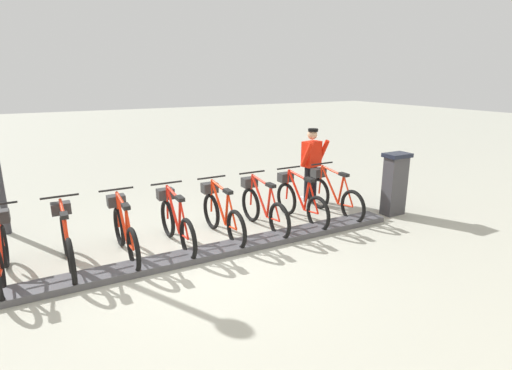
{
  "coord_description": "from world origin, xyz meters",
  "views": [
    {
      "loc": [
        -5.53,
        2.0,
        2.78
      ],
      "look_at": [
        0.5,
        -1.26,
        0.9
      ],
      "focal_mm": 28.12,
      "sensor_mm": 36.0,
      "label": 1
    }
  ],
  "objects_px": {
    "bike_docked_0": "(333,194)",
    "bike_docked_5": "(124,230)",
    "bike_docked_4": "(176,222)",
    "bike_docked_2": "(262,207)",
    "worker_near_rack": "(312,162)",
    "bike_docked_6": "(67,240)",
    "payment_kiosk": "(395,183)",
    "bike_docked_1": "(299,200)",
    "bike_docked_7": "(1,252)",
    "bike_docked_3": "(221,214)"
  },
  "relations": [
    {
      "from": "bike_docked_0",
      "to": "bike_docked_5",
      "type": "height_order",
      "value": "same"
    },
    {
      "from": "bike_docked_4",
      "to": "bike_docked_2",
      "type": "bearing_deg",
      "value": -90.0
    },
    {
      "from": "bike_docked_0",
      "to": "worker_near_rack",
      "type": "relative_size",
      "value": 1.04
    },
    {
      "from": "bike_docked_6",
      "to": "payment_kiosk",
      "type": "bearing_deg",
      "value": -95.37
    },
    {
      "from": "bike_docked_1",
      "to": "bike_docked_5",
      "type": "xyz_separation_m",
      "value": [
        0.0,
        3.31,
        0.0
      ]
    },
    {
      "from": "payment_kiosk",
      "to": "bike_docked_7",
      "type": "bearing_deg",
      "value": 85.27
    },
    {
      "from": "bike_docked_3",
      "to": "bike_docked_7",
      "type": "bearing_deg",
      "value": 90.0
    },
    {
      "from": "bike_docked_3",
      "to": "bike_docked_4",
      "type": "xyz_separation_m",
      "value": [
        0.0,
        0.83,
        0.0
      ]
    },
    {
      "from": "payment_kiosk",
      "to": "bike_docked_7",
      "type": "distance_m",
      "value": 6.93
    },
    {
      "from": "bike_docked_3",
      "to": "worker_near_rack",
      "type": "relative_size",
      "value": 1.04
    },
    {
      "from": "bike_docked_1",
      "to": "bike_docked_6",
      "type": "distance_m",
      "value": 4.14
    },
    {
      "from": "bike_docked_4",
      "to": "bike_docked_7",
      "type": "xyz_separation_m",
      "value": [
        0.0,
        2.48,
        0.0
      ]
    },
    {
      "from": "bike_docked_7",
      "to": "bike_docked_2",
      "type": "bearing_deg",
      "value": -90.0
    },
    {
      "from": "payment_kiosk",
      "to": "bike_docked_0",
      "type": "distance_m",
      "value": 1.27
    },
    {
      "from": "bike_docked_2",
      "to": "bike_docked_4",
      "type": "relative_size",
      "value": 1.0
    },
    {
      "from": "bike_docked_5",
      "to": "bike_docked_6",
      "type": "height_order",
      "value": "same"
    },
    {
      "from": "bike_docked_2",
      "to": "bike_docked_1",
      "type": "bearing_deg",
      "value": -90.0
    },
    {
      "from": "payment_kiosk",
      "to": "bike_docked_3",
      "type": "bearing_deg",
      "value": 80.97
    },
    {
      "from": "bike_docked_5",
      "to": "worker_near_rack",
      "type": "relative_size",
      "value": 1.04
    },
    {
      "from": "bike_docked_4",
      "to": "bike_docked_6",
      "type": "bearing_deg",
      "value": 90.0
    },
    {
      "from": "bike_docked_4",
      "to": "bike_docked_5",
      "type": "height_order",
      "value": "same"
    },
    {
      "from": "bike_docked_0",
      "to": "bike_docked_3",
      "type": "relative_size",
      "value": 1.0
    },
    {
      "from": "bike_docked_0",
      "to": "bike_docked_1",
      "type": "xyz_separation_m",
      "value": [
        0.0,
        0.83,
        0.0
      ]
    },
    {
      "from": "bike_docked_2",
      "to": "worker_near_rack",
      "type": "xyz_separation_m",
      "value": [
        0.93,
        -1.78,
        0.48
      ]
    },
    {
      "from": "bike_docked_5",
      "to": "bike_docked_4",
      "type": "bearing_deg",
      "value": -90.0
    },
    {
      "from": "bike_docked_5",
      "to": "bike_docked_6",
      "type": "distance_m",
      "value": 0.83
    },
    {
      "from": "bike_docked_0",
      "to": "bike_docked_6",
      "type": "relative_size",
      "value": 1.0
    },
    {
      "from": "bike_docked_0",
      "to": "bike_docked_2",
      "type": "bearing_deg",
      "value": 90.0
    },
    {
      "from": "payment_kiosk",
      "to": "bike_docked_2",
      "type": "height_order",
      "value": "payment_kiosk"
    },
    {
      "from": "bike_docked_1",
      "to": "bike_docked_7",
      "type": "relative_size",
      "value": 1.0
    },
    {
      "from": "bike_docked_6",
      "to": "bike_docked_0",
      "type": "bearing_deg",
      "value": -90.0
    },
    {
      "from": "bike_docked_2",
      "to": "bike_docked_6",
      "type": "height_order",
      "value": "same"
    },
    {
      "from": "bike_docked_4",
      "to": "bike_docked_6",
      "type": "distance_m",
      "value": 1.66
    },
    {
      "from": "payment_kiosk",
      "to": "bike_docked_1",
      "type": "xyz_separation_m",
      "value": [
        0.57,
        1.94,
        -0.24
      ]
    },
    {
      "from": "bike_docked_5",
      "to": "bike_docked_3",
      "type": "bearing_deg",
      "value": -90.0
    },
    {
      "from": "bike_docked_2",
      "to": "bike_docked_6",
      "type": "bearing_deg",
      "value": 90.0
    },
    {
      "from": "bike_docked_2",
      "to": "bike_docked_7",
      "type": "distance_m",
      "value": 4.14
    },
    {
      "from": "bike_docked_3",
      "to": "bike_docked_6",
      "type": "relative_size",
      "value": 1.0
    },
    {
      "from": "payment_kiosk",
      "to": "bike_docked_4",
      "type": "distance_m",
      "value": 4.47
    },
    {
      "from": "bike_docked_1",
      "to": "bike_docked_6",
      "type": "bearing_deg",
      "value": 90.0
    },
    {
      "from": "worker_near_rack",
      "to": "bike_docked_3",
      "type": "bearing_deg",
      "value": 109.72
    },
    {
      "from": "bike_docked_5",
      "to": "bike_docked_7",
      "type": "height_order",
      "value": "same"
    },
    {
      "from": "bike_docked_4",
      "to": "worker_near_rack",
      "type": "bearing_deg",
      "value": -74.78
    },
    {
      "from": "bike_docked_1",
      "to": "bike_docked_7",
      "type": "bearing_deg",
      "value": 90.0
    },
    {
      "from": "bike_docked_5",
      "to": "bike_docked_7",
      "type": "distance_m",
      "value": 1.66
    },
    {
      "from": "bike_docked_2",
      "to": "bike_docked_0",
      "type": "bearing_deg",
      "value": -90.0
    },
    {
      "from": "bike_docked_7",
      "to": "worker_near_rack",
      "type": "distance_m",
      "value": 6.01
    },
    {
      "from": "bike_docked_0",
      "to": "bike_docked_1",
      "type": "distance_m",
      "value": 0.83
    },
    {
      "from": "bike_docked_0",
      "to": "bike_docked_3",
      "type": "bearing_deg",
      "value": 90.0
    },
    {
      "from": "bike_docked_2",
      "to": "bike_docked_6",
      "type": "distance_m",
      "value": 3.31
    }
  ]
}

